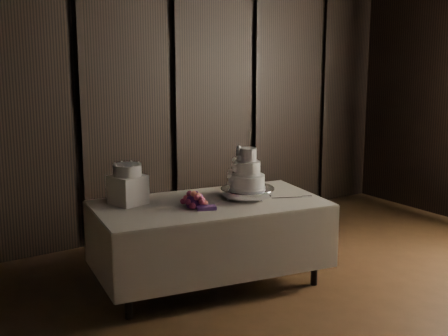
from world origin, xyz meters
TOP-DOWN VIEW (x-y plane):
  - room at (0.00, 0.00)m, footprint 6.08×7.08m
  - display_table at (-0.59, 1.89)m, footprint 2.14×1.37m
  - cake_stand at (-0.22, 1.84)m, footprint 0.64×0.64m
  - wedding_cake at (-0.25, 1.82)m, footprint 0.35×0.30m
  - bouquet at (-0.78, 1.84)m, footprint 0.38×0.44m
  - box_pedestal at (-1.20, 2.25)m, footprint 0.32×0.32m
  - small_cake at (-1.20, 2.25)m, footprint 0.26×0.26m
  - cake_knife at (0.06, 1.63)m, footprint 0.35×0.18m

SIDE VIEW (x-z plane):
  - display_table at x=-0.59m, z-range 0.04..0.80m
  - cake_knife at x=0.06m, z-range 0.76..0.77m
  - cake_stand at x=-0.22m, z-range 0.76..0.85m
  - bouquet at x=-0.78m, z-range 0.73..0.90m
  - box_pedestal at x=-1.20m, z-range 0.76..1.01m
  - wedding_cake at x=-0.25m, z-range 0.81..1.18m
  - small_cake at x=-1.20m, z-range 1.01..1.11m
  - room at x=0.00m, z-range -0.04..3.04m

